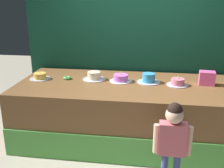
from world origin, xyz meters
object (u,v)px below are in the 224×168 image
object	(u,v)px
cake_far_left	(40,76)
cake_left	(94,76)
cake_center_left	(121,78)
donut	(67,78)
pink_box	(207,78)
child_figure	(173,136)
cake_center_right	(149,79)
cake_right	(178,82)

from	to	relation	value
cake_far_left	cake_left	bearing A→B (deg)	6.50
cake_far_left	cake_center_left	xyz separation A→B (m)	(1.20, 0.06, 0.01)
donut	cake_center_left	distance (m)	0.80
pink_box	cake_center_left	distance (m)	1.20
child_figure	donut	distance (m)	1.89
child_figure	cake_center_left	size ratio (longest dim) A/B	3.20
pink_box	donut	size ratio (longest dim) A/B	1.80
pink_box	cake_center_right	size ratio (longest dim) A/B	0.63
cake_center_left	cake_center_right	world-z (taller)	cake_center_left
cake_center_right	cake_right	size ratio (longest dim) A/B	1.11
cake_center_right	cake_right	world-z (taller)	cake_right
cake_center_left	child_figure	bearing A→B (deg)	-60.26
pink_box	cake_center_right	distance (m)	0.80
donut	child_figure	bearing A→B (deg)	-38.41
cake_center_right	child_figure	bearing A→B (deg)	-77.01
child_figure	cake_right	bearing A→B (deg)	83.43
child_figure	donut	xyz separation A→B (m)	(-1.47, 1.17, 0.21)
cake_far_left	cake_center_right	world-z (taller)	cake_center_right
cake_far_left	cake_center_left	size ratio (longest dim) A/B	0.96
donut	cake_center_right	xyz separation A→B (m)	(1.20, 0.01, 0.04)
child_figure	cake_center_right	bearing A→B (deg)	102.99
donut	pink_box	bearing A→B (deg)	0.59
pink_box	cake_center_right	bearing A→B (deg)	-179.47
cake_right	pink_box	bearing A→B (deg)	11.23
pink_box	cake_far_left	xyz separation A→B (m)	(-2.40, -0.07, -0.06)
pink_box	child_figure	bearing A→B (deg)	-113.95
child_figure	cake_left	distance (m)	1.63
donut	cake_right	size ratio (longest dim) A/B	0.39
pink_box	cake_left	bearing A→B (deg)	179.27
cake_far_left	donut	bearing A→B (deg)	7.13
cake_left	child_figure	bearing A→B (deg)	-48.42
pink_box	cake_left	size ratio (longest dim) A/B	0.61
donut	cake_far_left	bearing A→B (deg)	-172.87
cake_left	cake_center_left	bearing A→B (deg)	-4.50
pink_box	cake_center_left	bearing A→B (deg)	-179.47
cake_right	child_figure	bearing A→B (deg)	-96.57
donut	cake_center_left	xyz separation A→B (m)	(0.80, 0.01, 0.03)
cake_far_left	cake_right	size ratio (longest dim) A/B	1.04
cake_left	cake_center_right	world-z (taller)	cake_center_right
cake_far_left	cake_left	size ratio (longest dim) A/B	0.91
donut	cake_far_left	xyz separation A→B (m)	(-0.40, -0.05, 0.02)
cake_center_right	cake_far_left	bearing A→B (deg)	-177.73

